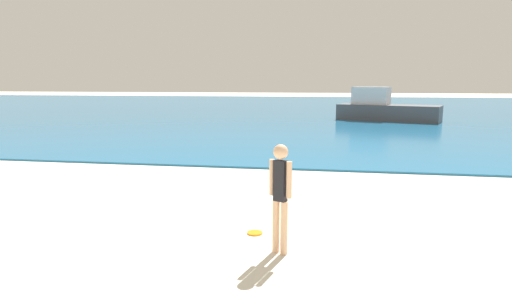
# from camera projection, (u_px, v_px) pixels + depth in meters

# --- Properties ---
(water) EXTENTS (160.00, 60.00, 0.06)m
(water) POSITION_uv_depth(u_px,v_px,m) (312.00, 107.00, 41.27)
(water) COLOR #1E6B9E
(water) RESTS_ON ground
(person_standing) EXTENTS (0.34, 0.21, 1.59)m
(person_standing) POSITION_uv_depth(u_px,v_px,m) (280.00, 192.00, 6.04)
(person_standing) COLOR #DDAD84
(person_standing) RESTS_ON ground
(frisbee) EXTENTS (0.25, 0.25, 0.03)m
(frisbee) POSITION_uv_depth(u_px,v_px,m) (255.00, 233.00, 6.98)
(frisbee) COLOR orange
(frisbee) RESTS_ON ground
(boat_near) EXTENTS (6.45, 3.97, 2.09)m
(boat_near) POSITION_uv_depth(u_px,v_px,m) (384.00, 109.00, 26.84)
(boat_near) COLOR #4C4C51
(boat_near) RESTS_ON water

